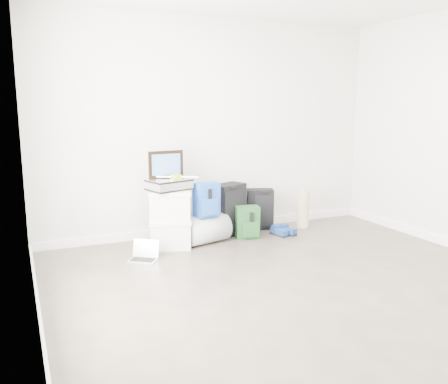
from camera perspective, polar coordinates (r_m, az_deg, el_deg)
name	(u,v)px	position (r m, az deg, el deg)	size (l,w,h in m)	color
ground	(326,302)	(4.20, 12.21, -12.82)	(5.00, 5.00, 0.00)	#3A302A
room_envelope	(334,95)	(3.88, 13.08, 11.34)	(4.52, 5.02, 2.71)	silver
boxes_stack	(170,219)	(5.52, -6.55, -3.21)	(0.56, 0.49, 0.68)	silver
briefcase	(169,185)	(5.44, -6.64, 0.89)	(0.45, 0.33, 0.13)	#B2B2B7
painting	(166,164)	(5.50, -7.00, 3.33)	(0.42, 0.06, 0.31)	black
drone	(176,177)	(5.43, -5.79, 1.84)	(0.47, 0.47, 0.05)	gold
duffel_bag	(206,229)	(5.69, -2.17, -4.51)	(0.34, 0.34, 0.54)	#92959A
blue_backpack	(207,200)	(5.58, -2.08, -1.00)	(0.31, 0.25, 0.40)	#194FA6
large_suitcase	(229,210)	(5.99, 0.58, -2.15)	(0.49, 0.41, 0.66)	black
green_backpack	(248,223)	(5.89, 2.86, -3.73)	(0.32, 0.26, 0.40)	black
carry_on	(260,209)	(6.32, 4.40, -2.07)	(0.39, 0.32, 0.53)	black
shoes	(283,232)	(6.10, 7.11, -4.77)	(0.28, 0.27, 0.09)	black
rolled_rug	(303,209)	(6.46, 9.48, -2.04)	(0.16, 0.16, 0.50)	#9B906E
laptop	(144,255)	(5.20, -9.58, -7.51)	(0.36, 0.34, 0.21)	silver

